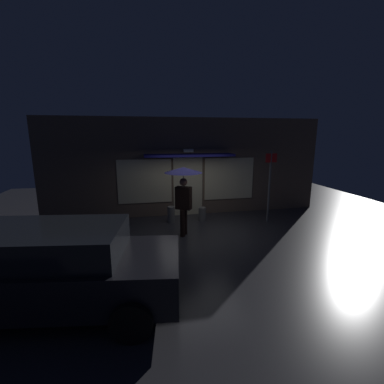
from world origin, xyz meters
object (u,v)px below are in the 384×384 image
(sidewalk_bollard, at_px, (202,214))
(parked_car, at_px, (51,268))
(person_with_umbrella, at_px, (183,183))
(sidewalk_bollard_2, at_px, (171,214))
(street_sign_post, at_px, (270,182))

(sidewalk_bollard, bearing_deg, parked_car, -130.79)
(person_with_umbrella, xyz_separation_m, parked_car, (-2.81, -2.98, -0.86))
(person_with_umbrella, xyz_separation_m, sidewalk_bollard_2, (-0.23, 1.29, -1.34))
(sidewalk_bollard, bearing_deg, person_with_umbrella, -124.42)
(sidewalk_bollard, bearing_deg, sidewalk_bollard_2, 179.79)
(street_sign_post, bearing_deg, sidewalk_bollard_2, 170.24)
(person_with_umbrella, height_order, sidewalk_bollard_2, person_with_umbrella)
(sidewalk_bollard, height_order, sidewalk_bollard_2, sidewalk_bollard_2)
(street_sign_post, xyz_separation_m, sidewalk_bollard, (-2.24, 0.57, -1.17))
(parked_car, bearing_deg, sidewalk_bollard, 57.24)
(street_sign_post, height_order, sidewalk_bollard, street_sign_post)
(street_sign_post, bearing_deg, parked_car, -148.01)
(parked_car, height_order, street_sign_post, street_sign_post)
(person_with_umbrella, distance_m, parked_car, 4.18)
(sidewalk_bollard_2, bearing_deg, street_sign_post, -9.76)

